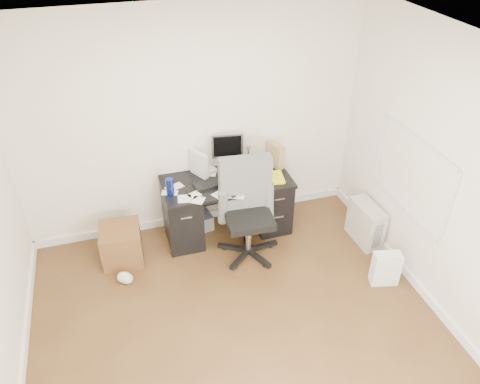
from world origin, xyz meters
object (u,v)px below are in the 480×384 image
object	(u,v)px
keyboard	(215,183)
office_chair	(249,213)
wicker_basket	(121,244)
pc_tower	(366,223)
lcd_monitor	(227,151)
desk	(227,205)

from	to	relation	value
keyboard	office_chair	xyz separation A→B (m)	(0.27, -0.44, -0.17)
keyboard	wicker_basket	world-z (taller)	keyboard
office_chair	pc_tower	distance (m)	1.47
lcd_monitor	pc_tower	xyz separation A→B (m)	(1.45, -0.90, -0.73)
keyboard	pc_tower	world-z (taller)	keyboard
wicker_basket	keyboard	bearing A→B (deg)	6.13
keyboard	desk	bearing A→B (deg)	2.39
keyboard	wicker_basket	size ratio (longest dim) A/B	1.09
keyboard	office_chair	bearing A→B (deg)	-68.01
keyboard	office_chair	distance (m)	0.55
desk	keyboard	size ratio (longest dim) A/B	3.10
office_chair	lcd_monitor	bearing A→B (deg)	97.30
lcd_monitor	pc_tower	distance (m)	1.86
keyboard	wicker_basket	distance (m)	1.27
keyboard	pc_tower	bearing A→B (deg)	-29.72
keyboard	pc_tower	distance (m)	1.87
keyboard	pc_tower	xyz separation A→B (m)	(1.69, -0.61, -0.51)
pc_tower	wicker_basket	distance (m)	2.87
keyboard	wicker_basket	xyz separation A→B (m)	(-1.14, -0.12, -0.54)
desk	office_chair	distance (m)	0.52
keyboard	lcd_monitor	bearing A→B (deg)	41.44
wicker_basket	desk	bearing A→B (deg)	6.85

